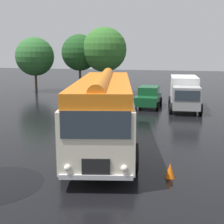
{
  "coord_description": "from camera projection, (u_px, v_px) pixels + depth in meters",
  "views": [
    {
      "loc": [
        4.23,
        -13.51,
        4.52
      ],
      "look_at": [
        0.32,
        1.78,
        1.4
      ],
      "focal_mm": 50.0,
      "sensor_mm": 36.0,
      "label": 1
    }
  ],
  "objects": [
    {
      "name": "vintage_bus",
      "position": [
        104.0,
        108.0,
        14.56
      ],
      "size": [
        4.64,
        10.38,
        3.49
      ],
      "color": "silver",
      "rests_on": "ground"
    },
    {
      "name": "tree_centre",
      "position": [
        105.0,
        50.0,
        32.16
      ],
      "size": [
        4.57,
        4.57,
        6.9
      ],
      "color": "#4C3823",
      "rests_on": "ground"
    },
    {
      "name": "ground_plane",
      "position": [
        96.0,
        148.0,
        14.75
      ],
      "size": [
        120.0,
        120.0,
        0.0
      ],
      "primitive_type": "plane",
      "color": "black"
    },
    {
      "name": "box_van",
      "position": [
        184.0,
        92.0,
        24.26
      ],
      "size": [
        2.7,
        5.91,
        2.5
      ],
      "color": "silver",
      "rests_on": "ground"
    },
    {
      "name": "traffic_cone",
      "position": [
        170.0,
        170.0,
        11.22
      ],
      "size": [
        0.36,
        0.36,
        0.55
      ],
      "primitive_type": "cone",
      "color": "orange",
      "rests_on": "ground"
    },
    {
      "name": "tree_far_left",
      "position": [
        34.0,
        57.0,
        34.48
      ],
      "size": [
        4.24,
        4.24,
        5.99
      ],
      "color": "#4C3823",
      "rests_on": "ground"
    },
    {
      "name": "car_near_left",
      "position": [
        110.0,
        96.0,
        25.84
      ],
      "size": [
        2.18,
        4.31,
        1.66
      ],
      "color": "#4C5156",
      "rests_on": "ground"
    },
    {
      "name": "tree_left_of_centre",
      "position": [
        79.0,
        53.0,
        33.05
      ],
      "size": [
        3.83,
        3.83,
        6.22
      ],
      "color": "#4C3823",
      "rests_on": "ground"
    },
    {
      "name": "car_mid_left",
      "position": [
        149.0,
        97.0,
        25.33
      ],
      "size": [
        1.98,
        4.21,
        1.66
      ],
      "color": "#144C28",
      "rests_on": "ground"
    }
  ]
}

